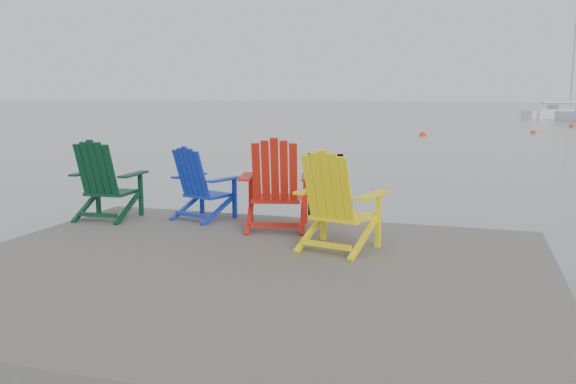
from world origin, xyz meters
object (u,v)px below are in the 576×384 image
(chair_green, at_px, (105,180))
(chair_blue, at_px, (201,183))
(buoy_d, at_px, (572,127))
(buoy_b, at_px, (423,135))
(handrail, at_px, (325,180))
(chair_red, at_px, (276,184))
(buoy_c, at_px, (533,133))
(chair_yellow, at_px, (337,201))
(sailboat_mid, at_px, (566,114))

(chair_green, relative_size, chair_blue, 1.09)
(chair_green, height_order, chair_blue, chair_green)
(chair_green, height_order, buoy_d, chair_green)
(chair_green, bearing_deg, buoy_b, 82.58)
(handrail, height_order, buoy_b, handrail)
(chair_red, xyz_separation_m, buoy_c, (5.51, 30.11, -1.07))
(buoy_b, relative_size, buoy_d, 1.10)
(chair_blue, bearing_deg, chair_yellow, -8.23)
(buoy_c, bearing_deg, chair_yellow, -98.40)
(chair_yellow, height_order, buoy_c, chair_yellow)
(chair_yellow, bearing_deg, handrail, 121.66)
(chair_red, bearing_deg, buoy_b, 76.46)
(chair_blue, height_order, sailboat_mid, sailboat_mid)
(chair_green, xyz_separation_m, buoy_d, (10.99, 38.40, -1.04))
(chair_blue, bearing_deg, buoy_c, 96.39)
(sailboat_mid, height_order, buoy_c, sailboat_mid)
(buoy_c, bearing_deg, sailboat_mid, 79.36)
(sailboat_mid, distance_m, buoy_b, 32.79)
(buoy_d, bearing_deg, chair_green, -105.98)
(handrail, distance_m, chair_blue, 1.67)
(chair_blue, height_order, buoy_b, chair_blue)
(chair_blue, bearing_deg, chair_red, 4.36)
(chair_blue, distance_m, chair_yellow, 2.37)
(chair_yellow, xyz_separation_m, buoy_b, (-1.29, 27.20, -1.04))
(chair_yellow, height_order, buoy_b, chair_yellow)
(chair_yellow, xyz_separation_m, sailboat_mid, (9.67, 58.10, -0.69))
(chair_blue, xyz_separation_m, chair_red, (1.16, -0.30, 0.08))
(chair_blue, xyz_separation_m, buoy_c, (6.67, 29.81, -0.99))
(chair_green, bearing_deg, buoy_d, 71.03)
(chair_blue, distance_m, sailboat_mid, 58.23)
(chair_blue, distance_m, buoy_d, 39.27)
(chair_green, bearing_deg, sailboat_mid, 74.23)
(buoy_d, bearing_deg, sailboat_mid, 83.92)
(chair_blue, xyz_separation_m, buoy_d, (9.75, 38.02, -0.99))
(chair_blue, relative_size, chair_red, 0.86)
(sailboat_mid, bearing_deg, chair_green, -49.48)
(chair_yellow, bearing_deg, chair_blue, 166.51)
(chair_red, bearing_deg, handrail, 46.04)
(chair_red, bearing_deg, chair_green, 167.41)
(sailboat_mid, height_order, buoy_d, sailboat_mid)
(handrail, height_order, chair_yellow, chair_yellow)
(handrail, bearing_deg, buoy_d, 77.75)
(buoy_b, bearing_deg, chair_green, -94.43)
(handrail, relative_size, chair_blue, 0.92)
(buoy_c, bearing_deg, buoy_d, 69.40)
(chair_green, distance_m, chair_blue, 1.30)
(buoy_d, bearing_deg, chair_blue, -104.39)
(buoy_b, height_order, buoy_d, buoy_b)
(handrail, xyz_separation_m, chair_red, (-0.44, -0.77, 0.03))
(chair_green, relative_size, chair_yellow, 0.99)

